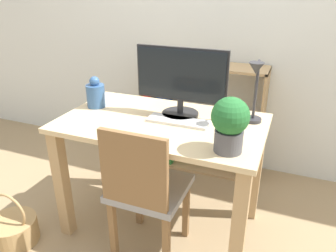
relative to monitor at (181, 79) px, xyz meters
The scene contains 11 objects.
ground_plane 0.98m from the monitor, 119.08° to the right, with size 10.00×10.00×0.00m, color #997F5B.
wall_back 0.93m from the monitor, 94.62° to the left, with size 8.00×0.05×2.60m.
desk 0.40m from the monitor, 119.08° to the right, with size 1.18×0.70×0.75m.
monitor is the anchor object (origin of this frame).
keyboard 0.24m from the monitor, 76.03° to the right, with size 0.36×0.12×0.02m.
vase 0.57m from the monitor, behind, with size 0.12×0.12×0.20m.
desk_lamp 0.42m from the monitor, ahead, with size 0.10×0.19×0.36m.
potted_plant 0.51m from the monitor, 43.44° to the right, with size 0.18×0.18×0.27m.
chair 0.65m from the monitor, 97.48° to the right, with size 0.40×0.40×0.84m.
bookshelf 0.93m from the monitor, 110.42° to the left, with size 0.99×0.28×0.90m.
basket 1.38m from the monitor, 144.37° to the right, with size 0.29×0.29×0.35m.
Camera 1 is at (0.68, -1.60, 1.49)m, focal length 35.00 mm.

